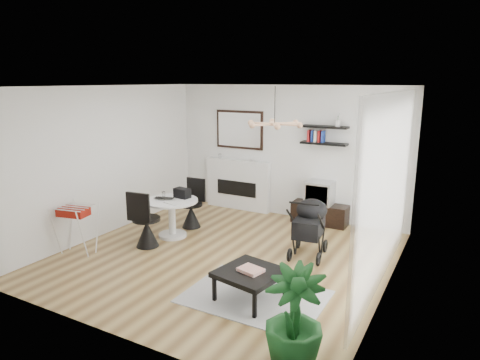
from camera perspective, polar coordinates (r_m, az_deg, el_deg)
The scene contains 25 objects.
floor at distance 7.07m, azimuth -1.98°, elevation -10.08°, with size 5.00×5.00×0.00m, color brown.
ceiling at distance 6.49m, azimuth -2.18°, elevation 12.38°, with size 5.00×5.00×0.00m, color white.
wall_back at distance 8.85m, azimuth 6.25°, elevation 3.74°, with size 5.00×5.00×0.00m, color white.
wall_left at distance 8.19m, azimuth -17.29°, elevation 2.46°, with size 5.00×5.00×0.00m, color white.
wall_right at distance 5.81m, azimuth 19.62°, elevation -1.94°, with size 5.00×5.00×0.00m, color white.
sheer_curtain at distance 6.02m, azimuth 19.00°, elevation -1.38°, with size 0.04×3.60×2.60m, color white.
fireplace at distance 9.38m, azimuth -0.25°, elevation 0.21°, with size 1.50×0.17×2.16m.
shelf_lower at distance 8.41m, azimuth 11.13°, elevation 4.80°, with size 0.90×0.25×0.04m, color black.
shelf_upper at distance 8.37m, azimuth 11.22°, elevation 6.97°, with size 0.90×0.25×0.04m, color black.
pendant_lamp at distance 6.47m, azimuth 4.63°, elevation 7.46°, with size 0.90×0.90×0.10m, color tan, non-canonical shape.
tv_console at distance 8.66m, azimuth 10.57°, elevation -4.42°, with size 1.09×0.38×0.41m, color black.
crt_tv at distance 8.54m, azimuth 10.61°, elevation -1.66°, with size 0.52×0.45×0.45m.
dining_table at distance 7.84m, azimuth -9.07°, elevation -4.29°, with size 0.95×0.95×0.69m.
laptop at distance 7.79m, azimuth -10.21°, elevation -2.55°, with size 0.36×0.23×0.03m, color black.
black_bag at distance 7.87m, azimuth -7.71°, elevation -1.73°, with size 0.29×0.18×0.18m, color black.
newspaper at distance 7.58m, azimuth -8.43°, elevation -2.99°, with size 0.36×0.30×0.01m, color silver.
drinking_glass at distance 8.01m, azimuth -10.15°, elevation -1.85°, with size 0.06×0.06×0.10m, color white.
chair_far at distance 8.36m, azimuth -6.46°, elevation -4.28°, with size 0.45×0.45×0.94m.
chair_near at distance 7.50m, azimuth -12.41°, elevation -6.40°, with size 0.48×0.50×1.00m.
drying_rack at distance 7.50m, azimuth -20.94°, elevation -6.07°, with size 0.64×0.61×0.82m.
stroller at distance 7.05m, azimuth 9.23°, elevation -6.49°, with size 0.61×0.88×1.02m.
rug at distance 5.85m, azimuth 1.99°, elevation -15.26°, with size 1.79×1.29×0.01m, color gray.
coffee_table at distance 5.63m, azimuth 1.35°, elevation -12.40°, with size 0.89×0.89×0.39m.
magazines at distance 5.58m, azimuth 1.44°, elevation -11.89°, with size 0.30×0.23×0.04m, color #CB4D32.
potted_plant at distance 4.41m, azimuth 7.20°, elevation -17.80°, with size 0.59×0.59×1.05m, color #164E1D.
Camera 1 is at (3.33, -5.57, 2.79)m, focal length 32.00 mm.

